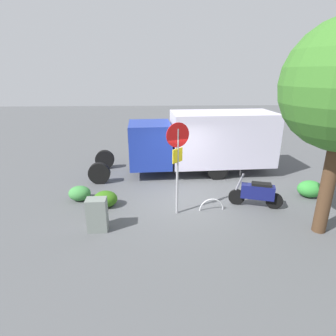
# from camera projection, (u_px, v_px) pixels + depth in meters

# --- Properties ---
(ground_plane) EXTENTS (60.00, 60.00, 0.00)m
(ground_plane) POSITION_uv_depth(u_px,v_px,m) (185.00, 200.00, 10.04)
(ground_plane) COLOR #4D4F52
(box_truck_near) EXTENTS (8.25, 2.60, 2.77)m
(box_truck_near) POSITION_uv_depth(u_px,v_px,m) (200.00, 140.00, 12.31)
(box_truck_near) COLOR black
(box_truck_near) RESTS_ON ground
(motorcycle) EXTENTS (1.76, 0.77, 1.20)m
(motorcycle) POSITION_uv_depth(u_px,v_px,m) (257.00, 193.00, 9.36)
(motorcycle) COLOR black
(motorcycle) RESTS_ON ground
(stop_sign) EXTENTS (0.71, 0.33, 3.02)m
(stop_sign) POSITION_uv_depth(u_px,v_px,m) (178.00, 155.00, 8.41)
(stop_sign) COLOR #9E9EA3
(stop_sign) RESTS_ON ground
(utility_cabinet) EXTENTS (0.58, 0.42, 1.01)m
(utility_cabinet) POSITION_uv_depth(u_px,v_px,m) (97.00, 215.00, 7.95)
(utility_cabinet) COLOR slate
(utility_cabinet) RESTS_ON ground
(bike_rack_hoop) EXTENTS (0.85, 0.10, 0.85)m
(bike_rack_hoop) POSITION_uv_depth(u_px,v_px,m) (211.00, 210.00, 9.28)
(bike_rack_hoop) COLOR #B7B7BC
(bike_rack_hoop) RESTS_ON ground
(shrub_near_sign) EXTENTS (0.79, 0.65, 0.54)m
(shrub_near_sign) POSITION_uv_depth(u_px,v_px,m) (80.00, 193.00, 9.92)
(shrub_near_sign) COLOR #3A813D
(shrub_near_sign) RESTS_ON ground
(shrub_mid_verge) EXTENTS (0.82, 0.67, 0.56)m
(shrub_mid_verge) POSITION_uv_depth(u_px,v_px,m) (105.00, 199.00, 9.45)
(shrub_mid_verge) COLOR #306315
(shrub_mid_verge) RESTS_ON ground
(shrub_by_tree) EXTENTS (0.91, 0.75, 0.62)m
(shrub_by_tree) POSITION_uv_depth(u_px,v_px,m) (310.00, 189.00, 10.20)
(shrub_by_tree) COLOR #328935
(shrub_by_tree) RESTS_ON ground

